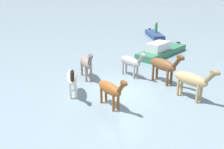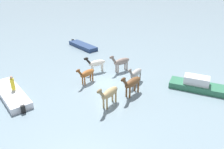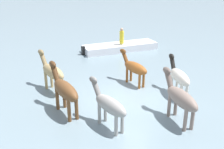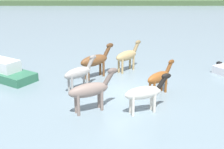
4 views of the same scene
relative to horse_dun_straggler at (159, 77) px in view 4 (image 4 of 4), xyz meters
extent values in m
plane|color=gray|center=(-1.96, 0.35, -0.97)|extent=(194.24, 194.24, 0.00)
cube|color=#405934|center=(-1.96, 57.59, -0.97)|extent=(174.82, 6.00, 2.40)
ellipsoid|color=brown|center=(-0.06, -0.06, 0.01)|extent=(1.63, 1.60, 0.59)
cylinder|color=brown|center=(0.22, 0.41, -0.48)|extent=(0.13, 0.13, 0.98)
cylinder|color=brown|center=(0.42, 0.21, -0.48)|extent=(0.13, 0.13, 0.98)
cylinder|color=brown|center=(-0.54, -0.32, -0.48)|extent=(0.13, 0.13, 0.98)
cylinder|color=brown|center=(-0.34, -0.53, -0.48)|extent=(0.13, 0.13, 0.98)
cylinder|color=brown|center=(0.62, 0.59, 0.39)|extent=(0.53, 0.52, 0.65)
ellipsoid|color=brown|center=(0.75, 0.72, 0.66)|extent=(0.49, 0.48, 0.26)
ellipsoid|color=tan|center=(-1.60, 3.99, 0.13)|extent=(1.78, 1.85, 0.67)
cylinder|color=tan|center=(-1.31, 4.53, -0.42)|extent=(0.15, 0.15, 1.09)
cylinder|color=tan|center=(-1.08, 4.31, -0.42)|extent=(0.15, 0.15, 1.09)
cylinder|color=tan|center=(-2.12, 3.66, -0.42)|extent=(0.15, 0.15, 1.09)
cylinder|color=tan|center=(-1.89, 3.44, -0.42)|extent=(0.15, 0.15, 1.09)
cylinder|color=olive|center=(-0.88, 4.76, 0.56)|extent=(0.58, 0.60, 0.73)
ellipsoid|color=olive|center=(-0.74, 4.91, 0.86)|extent=(0.54, 0.55, 0.29)
ellipsoid|color=silver|center=(-1.14, -2.30, 0.05)|extent=(1.92, 1.14, 0.62)
cylinder|color=silver|center=(-0.67, -1.97, -0.46)|extent=(0.14, 0.14, 1.02)
cylinder|color=silver|center=(-0.57, -2.25, -0.46)|extent=(0.14, 0.14, 1.02)
cylinder|color=silver|center=(-1.71, -2.35, -0.46)|extent=(0.14, 0.14, 1.02)
cylinder|color=silver|center=(-1.61, -2.63, -0.46)|extent=(0.14, 0.14, 1.02)
cylinder|color=black|center=(-0.22, -1.97, 0.45)|extent=(0.60, 0.39, 0.68)
ellipsoid|color=black|center=(-0.04, -1.90, 0.73)|extent=(0.55, 0.37, 0.27)
ellipsoid|color=#9E9993|center=(-4.51, 0.59, 0.05)|extent=(1.67, 1.70, 0.62)
cylinder|color=#9E9993|center=(-4.23, 1.09, -0.46)|extent=(0.14, 0.14, 1.02)
cylinder|color=#9E9993|center=(-4.02, 0.88, -0.46)|extent=(0.14, 0.14, 1.02)
cylinder|color=#9E9993|center=(-5.00, 0.30, -0.46)|extent=(0.14, 0.14, 1.02)
cylinder|color=#9E9993|center=(-4.78, 0.09, -0.46)|extent=(0.14, 0.14, 1.02)
cylinder|color=slate|center=(-3.83, 1.29, 0.45)|extent=(0.54, 0.55, 0.68)
ellipsoid|color=slate|center=(-3.69, 1.43, 0.73)|extent=(0.50, 0.51, 0.27)
ellipsoid|color=brown|center=(-3.70, 2.64, 0.18)|extent=(1.96, 1.84, 0.70)
cylinder|color=brown|center=(-3.35, 3.18, -0.39)|extent=(0.15, 0.15, 1.15)
cylinder|color=brown|center=(-3.13, 2.93, -0.39)|extent=(0.15, 0.15, 1.15)
cylinder|color=brown|center=(-4.28, 2.35, -0.39)|extent=(0.15, 0.15, 1.15)
cylinder|color=brown|center=(-4.06, 2.10, -0.39)|extent=(0.15, 0.15, 1.15)
cylinder|color=#50311A|center=(-2.88, 3.38, 0.63)|extent=(0.63, 0.60, 0.76)
ellipsoid|color=#50311A|center=(-2.72, 3.52, 0.95)|extent=(0.58, 0.56, 0.31)
ellipsoid|color=gray|center=(-3.67, -2.16, 0.14)|extent=(2.04, 1.47, 0.67)
cylinder|color=gray|center=(-3.22, -1.74, -0.41)|extent=(0.15, 0.15, 1.11)
cylinder|color=gray|center=(-3.06, -2.02, -0.41)|extent=(0.15, 0.15, 1.11)
cylinder|color=gray|center=(-4.27, -2.31, -0.41)|extent=(0.15, 0.15, 1.11)
cylinder|color=gray|center=(-4.12, -2.59, -0.41)|extent=(0.15, 0.15, 1.11)
cylinder|color=#63544C|center=(-2.73, -1.66, 0.57)|extent=(0.65, 0.49, 0.74)
ellipsoid|color=#63544C|center=(-2.55, -1.56, 0.88)|extent=(0.59, 0.46, 0.29)
cube|color=black|center=(4.82, 4.11, -0.71)|extent=(0.36, 0.35, 0.72)
cube|color=silver|center=(-9.44, 2.54, -0.09)|extent=(2.36, 2.08, 0.70)
camera|label=1|loc=(10.64, 1.70, 4.78)|focal=38.86mm
camera|label=2|loc=(0.24, 17.93, 8.31)|focal=34.25mm
camera|label=3|loc=(-13.57, -0.87, 4.99)|focal=43.00mm
camera|label=4|loc=(-2.58, -13.98, 5.00)|focal=43.88mm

